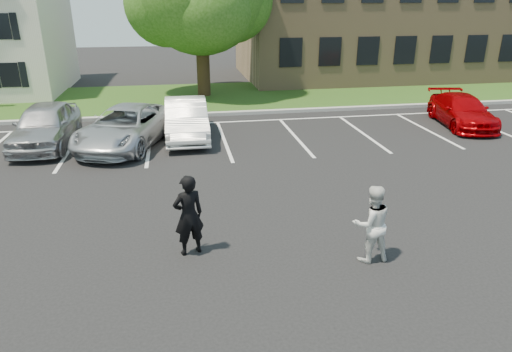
{
  "coord_description": "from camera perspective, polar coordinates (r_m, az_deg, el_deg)",
  "views": [
    {
      "loc": [
        -1.7,
        -8.68,
        5.12
      ],
      "look_at": [
        0.0,
        1.0,
        1.25
      ],
      "focal_mm": 32.0,
      "sensor_mm": 36.0,
      "label": 1
    }
  ],
  "objects": [
    {
      "name": "stall_lines",
      "position": [
        18.62,
        0.0,
        5.55
      ],
      "size": [
        34.0,
        5.36,
        0.01
      ],
      "color": "silver",
      "rests_on": "ground"
    },
    {
      "name": "man_white_shirt",
      "position": [
        9.59,
        14.24,
        -5.81
      ],
      "size": [
        0.84,
        0.67,
        1.66
      ],
      "primitive_type": "imported",
      "rotation": [
        0.0,
        0.0,
        3.19
      ],
      "color": "silver",
      "rests_on": "ground"
    },
    {
      "name": "office_building",
      "position": [
        34.48,
        18.14,
        18.91
      ],
      "size": [
        22.4,
        10.4,
        8.3
      ],
      "color": "#947753",
      "rests_on": "ground"
    },
    {
      "name": "curb",
      "position": [
        21.36,
        -5.16,
        7.75
      ],
      "size": [
        40.0,
        0.3,
        0.15
      ],
      "primitive_type": "cube",
      "color": "gray",
      "rests_on": "ground"
    },
    {
      "name": "man_black_suit",
      "position": [
        9.61,
        -8.43,
        -4.89
      ],
      "size": [
        0.75,
        0.61,
        1.78
      ],
      "primitive_type": "imported",
      "rotation": [
        0.0,
        0.0,
        3.46
      ],
      "color": "black",
      "rests_on": "ground"
    },
    {
      "name": "car_silver_minivan",
      "position": [
        17.35,
        -15.94,
        5.95
      ],
      "size": [
        3.95,
        5.62,
        1.43
      ],
      "primitive_type": "imported",
      "rotation": [
        0.0,
        0.0,
        -0.34
      ],
      "color": "#B3B6BB",
      "rests_on": "ground"
    },
    {
      "name": "car_silver_west",
      "position": [
        18.33,
        -24.81,
        5.81
      ],
      "size": [
        1.97,
        4.64,
        1.56
      ],
      "primitive_type": "imported",
      "rotation": [
        0.0,
        0.0,
        -0.03
      ],
      "color": "#AFAFB4",
      "rests_on": "ground"
    },
    {
      "name": "ground_plane",
      "position": [
        10.22,
        0.98,
        -8.57
      ],
      "size": [
        90.0,
        90.0,
        0.0
      ],
      "primitive_type": "plane",
      "color": "black",
      "rests_on": "ground"
    },
    {
      "name": "car_red_compact",
      "position": [
        21.31,
        24.33,
        7.44
      ],
      "size": [
        2.51,
        4.6,
        1.26
      ],
      "primitive_type": "imported",
      "rotation": [
        0.0,
        0.0,
        -0.18
      ],
      "color": "#990003",
      "rests_on": "ground"
    },
    {
      "name": "car_white_sedan",
      "position": [
        17.87,
        -8.7,
        7.06
      ],
      "size": [
        1.57,
        4.49,
        1.48
      ],
      "primitive_type": "imported",
      "rotation": [
        0.0,
        0.0,
        -0.0
      ],
      "color": "white",
      "rests_on": "ground"
    },
    {
      "name": "grass_strip",
      "position": [
        25.26,
        -5.99,
        9.78
      ],
      "size": [
        44.0,
        8.0,
        0.08
      ],
      "primitive_type": "cube",
      "color": "#214717",
      "rests_on": "ground"
    }
  ]
}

